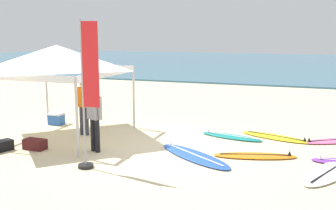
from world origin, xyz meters
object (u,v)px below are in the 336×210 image
surfboard_orange (255,156)px  gear_bag_near_tent (35,144)px  surfboard_yellow (276,137)px  surfboard_blue (194,156)px  surfboard_pink (334,141)px  banner_flag (88,101)px  surfboard_teal (231,136)px  canopy_tent (57,57)px  person_orange (84,103)px  surfboard_white (332,171)px  gear_bag_by_pole (1,146)px  person_grey (95,115)px  cooler_box (56,119)px

surfboard_orange → gear_bag_near_tent: 5.84m
surfboard_yellow → surfboard_blue: (-1.78, -2.59, -0.00)m
surfboard_pink → banner_flag: bearing=-141.5°
surfboard_teal → surfboard_orange: bearing=-60.7°
canopy_tent → surfboard_blue: (4.45, -0.71, -2.35)m
person_orange → surfboard_white: bearing=-8.5°
surfboard_teal → gear_bag_by_pole: 6.48m
surfboard_blue → person_grey: bearing=-170.9°
surfboard_yellow → surfboard_blue: 3.14m
cooler_box → gear_bag_by_pole: bearing=-81.6°
surfboard_teal → surfboard_yellow: size_ratio=0.89×
surfboard_blue → person_orange: (-3.79, 1.00, 0.95)m
surfboard_blue → banner_flag: 3.03m
canopy_tent → banner_flag: 3.44m
surfboard_teal → surfboard_orange: same height
canopy_tent → surfboard_blue: canopy_tent is taller
cooler_box → gear_bag_near_tent: bearing=-65.8°
canopy_tent → surfboard_pink: (7.85, 2.01, -2.35)m
cooler_box → surfboard_blue: bearing=-19.3°
surfboard_teal → surfboard_blue: same height
surfboard_teal → banner_flag: banner_flag is taller
surfboard_pink → gear_bag_near_tent: 8.39m
surfboard_pink → person_orange: (-7.19, -1.71, 0.95)m
surfboard_pink → banner_flag: 7.13m
canopy_tent → surfboard_blue: 5.09m
surfboard_blue → gear_bag_near_tent: size_ratio=4.14×
surfboard_pink → gear_bag_near_tent: (-7.63, -3.50, 0.10)m
surfboard_white → person_grey: person_grey is taller
surfboard_teal → surfboard_white: same height
person_orange → surfboard_yellow: bearing=15.9°
surfboard_teal → person_orange: person_orange is taller
surfboard_teal → banner_flag: bearing=-123.9°
surfboard_yellow → gear_bag_by_pole: 7.77m
person_orange → gear_bag_near_tent: bearing=-103.9°
surfboard_teal → gear_bag_by_pole: size_ratio=3.29×
surfboard_white → gear_bag_near_tent: size_ratio=4.35×
canopy_tent → surfboard_yellow: bearing=16.8°
surfboard_orange → surfboard_white: (1.77, -0.57, -0.00)m
surfboard_teal → cooler_box: cooler_box is taller
surfboard_orange → cooler_box: (-6.90, 1.38, 0.16)m
canopy_tent → surfboard_orange: (5.91, -0.19, -2.35)m
gear_bag_near_tent → banner_flag: bearing=-20.9°
person_orange → cooler_box: person_orange is taller
surfboard_white → cooler_box: cooler_box is taller
surfboard_pink → banner_flag: (-5.45, -4.33, 1.54)m
person_grey → cooler_box: size_ratio=3.42×
banner_flag → cooler_box: banner_flag is taller
cooler_box → surfboard_yellow: bearing=5.4°
canopy_tent → surfboard_blue: bearing=-9.0°
canopy_tent → surfboard_white: size_ratio=1.34×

